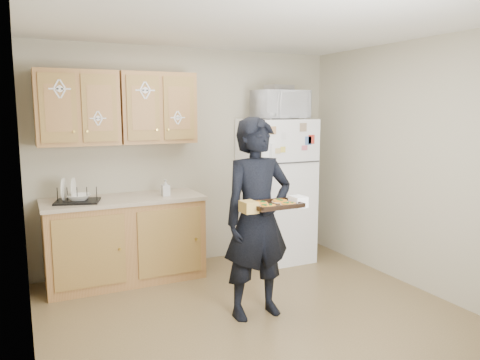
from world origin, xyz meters
name	(u,v)px	position (x,y,z in m)	size (l,w,h in m)	color
floor	(261,320)	(0.00, 0.00, 0.00)	(3.60, 3.60, 0.00)	brown
ceiling	(264,21)	(0.00, 0.00, 2.50)	(3.60, 3.60, 0.00)	white
wall_back	(190,158)	(0.00, 1.80, 1.25)	(3.60, 0.04, 2.50)	#B0A98F
wall_front	(438,228)	(0.00, -1.80, 1.25)	(3.60, 0.04, 2.50)	#B0A98F
wall_left	(23,195)	(-1.80, 0.00, 1.25)	(0.04, 3.60, 2.50)	#B0A98F
wall_right	(423,167)	(1.80, 0.00, 1.25)	(0.04, 3.60, 2.50)	#B0A98F
refrigerator	(276,190)	(0.95, 1.43, 0.85)	(0.75, 0.70, 1.70)	white
base_cabinet	(125,241)	(-0.85, 1.48, 0.43)	(1.60, 0.60, 0.86)	#976434
countertop	(124,199)	(-0.85, 1.48, 0.88)	(1.64, 0.64, 0.04)	#B8A48D
upper_cab_left	(77,108)	(-1.25, 1.61, 1.83)	(0.80, 0.33, 0.75)	#976434
upper_cab_right	(157,108)	(-0.43, 1.61, 1.83)	(0.80, 0.33, 0.75)	#976434
cereal_box	(300,236)	(1.47, 1.67, 0.16)	(0.20, 0.07, 0.32)	#E1B54F
person	(258,219)	(0.02, 0.13, 0.88)	(0.64, 0.42, 1.75)	black
baking_tray	(274,205)	(0.02, -0.17, 1.05)	(0.40, 0.30, 0.04)	black
pizza_front_left	(268,206)	(-0.08, -0.24, 1.07)	(0.13, 0.13, 0.02)	orange
pizza_front_right	(289,204)	(0.11, -0.23, 1.07)	(0.13, 0.13, 0.02)	orange
pizza_back_left	(260,203)	(-0.08, -0.10, 1.07)	(0.13, 0.13, 0.02)	orange
pizza_back_right	(280,201)	(0.11, -0.10, 1.07)	(0.13, 0.13, 0.02)	orange
microwave	(280,105)	(0.97, 1.38, 1.86)	(0.60, 0.40, 0.33)	white
foil_pan	(279,88)	(0.97, 1.41, 2.06)	(0.30, 0.21, 0.06)	#B8B9C0
dish_rack	(77,194)	(-1.31, 1.43, 0.98)	(0.41, 0.31, 0.17)	black
bowl	(79,197)	(-1.30, 1.43, 0.95)	(0.24, 0.24, 0.06)	white
soap_bottle	(166,188)	(-0.43, 1.38, 0.99)	(0.08, 0.08, 0.18)	white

